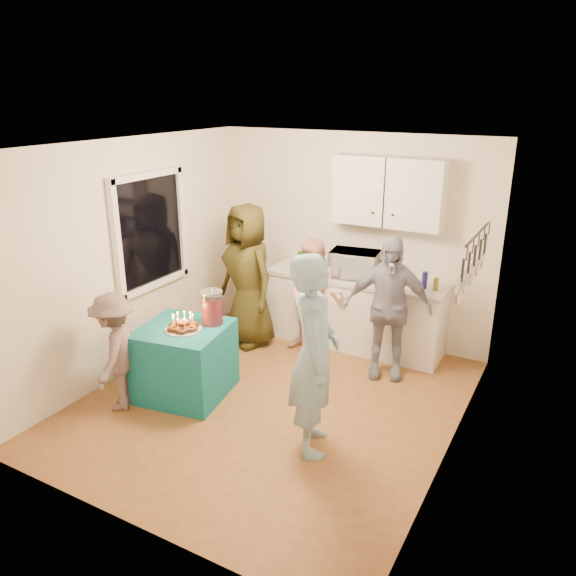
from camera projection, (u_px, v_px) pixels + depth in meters
The scene contains 19 objects.
floor at pixel (272, 402), 5.83m from camera, with size 4.00×4.00×0.00m, color brown.
ceiling at pixel (269, 145), 4.96m from camera, with size 4.00×4.00×0.00m, color white.
back_wall at pixel (351, 238), 7.04m from camera, with size 3.60×3.60×0.00m, color silver.
left_wall at pixel (131, 258), 6.21m from camera, with size 4.00×4.00×0.00m, color silver.
right_wall at pixel (460, 319), 4.58m from camera, with size 4.00×4.00×0.00m, color silver.
window_night at pixel (149, 231), 6.36m from camera, with size 0.04×1.00×1.20m, color black.
counter at pixel (354, 313), 7.00m from camera, with size 2.20×0.58×0.86m, color white.
countertop at pixel (356, 279), 6.84m from camera, with size 2.24×0.62×0.05m, color beige.
upper_cabinet at pixel (388, 192), 6.48m from camera, with size 1.30×0.30×0.80m, color white.
pot_rack at pixel (472, 261), 5.09m from camera, with size 0.12×1.00×0.60m, color black.
microwave at pixel (355, 264), 6.79m from camera, with size 0.58×0.39×0.32m, color white.
party_table at pixel (185, 361), 5.88m from camera, with size 0.85×0.85×0.76m, color #10656D.
donut_cake at pixel (183, 322), 5.67m from camera, with size 0.38×0.38×0.18m, color #381C0C, non-canonical shape.
punch_jar at pixel (212, 308), 5.80m from camera, with size 0.22×0.22×0.34m, color #AE0D21.
man_birthday at pixel (314, 355), 4.81m from camera, with size 0.67×0.44×1.82m, color #85ACC2.
woman_back_left at pixel (248, 275), 6.92m from camera, with size 0.88×0.57×1.80m, color #514B17.
woman_back_center at pixel (315, 298), 6.72m from camera, with size 0.69×0.54×1.42m, color #DB7872.
woman_back_right at pixel (388, 308), 6.14m from camera, with size 0.95×0.40×1.62m, color #101437.
child_near_left at pixel (115, 352), 5.56m from camera, with size 0.79×0.45×1.22m, color brown.
Camera 1 is at (2.61, -4.38, 3.07)m, focal length 35.00 mm.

